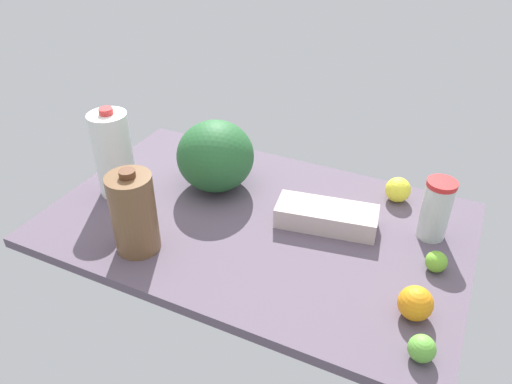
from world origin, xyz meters
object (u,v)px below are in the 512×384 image
Objects in this scene: tumbler_cup at (436,209)px; lemon_by_jug at (398,190)px; watermelon at (215,156)px; milk_jug at (114,154)px; egg_carton at (326,216)px; lime_beside_bowl at (436,262)px; chocolate_milk_jug at (134,213)px; orange_loose at (415,303)px; lime_far_back at (422,348)px.

tumbler_cup is 18.87cm from lemon_by_jug.
milk_jug is (26.38, 15.79, 2.33)cm from watermelon.
egg_carton is 1.00× the size of milk_jug.
lime_beside_bowl is (-31.37, 5.92, -0.32)cm from egg_carton.
watermelon is 30.83cm from milk_jug.
chocolate_milk_jug is 3.15× the size of lemon_by_jug.
lemon_by_jug is (-80.38, -32.72, -9.58)cm from milk_jug.
orange_loose is (-94.18, 12.74, -9.38)cm from milk_jug.
watermelon is 73.89cm from orange_loose.
lemon_by_jug is (-58.18, -52.59, -7.50)cm from chocolate_milk_jug.
chocolate_milk_jug is at bearing 18.84° from lime_beside_bowl.
egg_carton is at bearing -39.30° from orange_loose.
watermelon is 71.05cm from lime_beside_bowl.
lime_beside_bowl is (-3.44, 14.04, -6.21)cm from tumbler_cup.
lemon_by_jug is (-15.58, -21.42, 0.76)cm from egg_carton.
tumbler_cup is at bearing -173.34° from egg_carton.
milk_jug reaches higher than lime_beside_bowl.
watermelon is 82.15cm from lime_far_back.
lemon_by_jug is 31.59cm from lime_beside_bowl.
watermelon is at bearing -149.10° from milk_jug.
lime_far_back is 11.86cm from orange_loose.
tumbler_cup is at bearing -150.89° from chocolate_milk_jug.
chocolate_milk_jug reaches higher than lime_far_back.
watermelon is at bearing -16.20° from egg_carton.
tumbler_cup is (-70.54, -39.28, -2.38)cm from chocolate_milk_jug.
orange_loose is (-67.80, 28.53, -7.05)cm from watermelon.
tumbler_cup is 2.21× the size of orange_loose.
milk_jug reaches higher than tumbler_cup.
chocolate_milk_jug is 1.36× the size of tumbler_cup.
watermelon is at bearing 3.13° from tumbler_cup.
watermelon reaches higher than tumbler_cup.
lime_far_back is (-17.42, 56.70, -0.89)cm from lemon_by_jug.
egg_carton is 5.15× the size of lime_beside_bowl.
tumbler_cup is 0.63× the size of milk_jug.
lime_far_back is (-5.06, 43.40, -6.02)cm from tumbler_cup.
lime_far_back is (-75.60, 4.11, -8.40)cm from chocolate_milk_jug.
watermelon is at bearing -8.48° from lime_beside_bowl.
chocolate_milk_jug is at bearing 42.11° from lemon_by_jug.
lime_beside_bowl is (-73.97, -25.25, -8.58)cm from chocolate_milk_jug.
chocolate_milk_jug is 4.38× the size of lime_beside_bowl.
lime_far_back reaches higher than lime_beside_bowl.
lemon_by_jug is 59.32cm from lime_far_back.
lemon_by_jug is 1.30× the size of lime_far_back.
egg_carton is 48.31cm from lime_far_back.
lemon_by_jug is 47.51cm from orange_loose.
egg_carton is 37.97cm from orange_loose.
egg_carton is 4.83× the size of lime_far_back.
milk_jug is at bearing -7.71° from orange_loose.
orange_loose is at bearing -72.15° from lime_far_back.
milk_jug is 101.24cm from lime_far_back.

